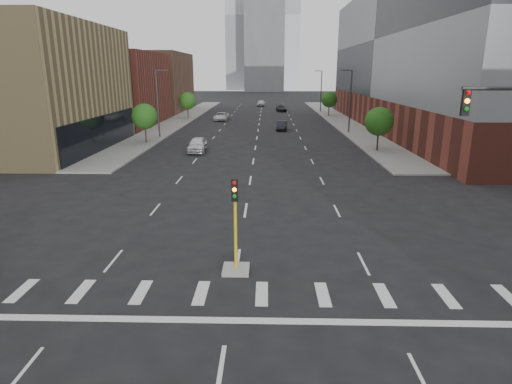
{
  "coord_description": "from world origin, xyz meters",
  "views": [
    {
      "loc": [
        1.36,
        -8.76,
        8.77
      ],
      "look_at": [
        0.8,
        13.53,
        2.5
      ],
      "focal_mm": 30.0,
      "sensor_mm": 36.0,
      "label": 1
    }
  ],
  "objects_px": {
    "car_far_left": "(221,117)",
    "car_distant": "(261,103)",
    "car_near_left": "(197,145)",
    "car_deep_right": "(281,108)",
    "median_traffic_signal": "(236,252)",
    "car_mid_right": "(282,125)"
  },
  "relations": [
    {
      "from": "car_distant",
      "to": "car_near_left",
      "type": "bearing_deg",
      "value": -93.39
    },
    {
      "from": "car_mid_right",
      "to": "car_distant",
      "type": "distance_m",
      "value": 48.88
    },
    {
      "from": "median_traffic_signal",
      "to": "car_far_left",
      "type": "distance_m",
      "value": 63.2
    },
    {
      "from": "median_traffic_signal",
      "to": "car_distant",
      "type": "height_order",
      "value": "median_traffic_signal"
    },
    {
      "from": "car_near_left",
      "to": "car_mid_right",
      "type": "xyz_separation_m",
      "value": [
        10.22,
        19.16,
        -0.11
      ]
    },
    {
      "from": "median_traffic_signal",
      "to": "car_near_left",
      "type": "bearing_deg",
      "value": 102.18
    },
    {
      "from": "car_far_left",
      "to": "car_deep_right",
      "type": "relative_size",
      "value": 1.09
    },
    {
      "from": "car_far_left",
      "to": "car_distant",
      "type": "distance_m",
      "value": 35.91
    },
    {
      "from": "car_near_left",
      "to": "car_mid_right",
      "type": "relative_size",
      "value": 1.11
    },
    {
      "from": "car_near_left",
      "to": "car_far_left",
      "type": "distance_m",
      "value": 32.64
    },
    {
      "from": "car_near_left",
      "to": "car_distant",
      "type": "bearing_deg",
      "value": 83.68
    },
    {
      "from": "car_deep_right",
      "to": "car_distant",
      "type": "relative_size",
      "value": 1.03
    },
    {
      "from": "car_deep_right",
      "to": "car_far_left",
      "type": "bearing_deg",
      "value": -127.77
    },
    {
      "from": "car_distant",
      "to": "car_deep_right",
      "type": "bearing_deg",
      "value": -71.14
    },
    {
      "from": "car_mid_right",
      "to": "car_far_left",
      "type": "height_order",
      "value": "car_far_left"
    },
    {
      "from": "car_near_left",
      "to": "car_distant",
      "type": "height_order",
      "value": "car_near_left"
    },
    {
      "from": "car_near_left",
      "to": "car_far_left",
      "type": "bearing_deg",
      "value": 90.07
    },
    {
      "from": "median_traffic_signal",
      "to": "car_deep_right",
      "type": "distance_m",
      "value": 82.13
    },
    {
      "from": "car_mid_right",
      "to": "car_deep_right",
      "type": "height_order",
      "value": "car_mid_right"
    },
    {
      "from": "car_near_left",
      "to": "car_deep_right",
      "type": "bearing_deg",
      "value": 76.81
    },
    {
      "from": "car_mid_right",
      "to": "car_distant",
      "type": "xyz_separation_m",
      "value": [
        -3.95,
        48.72,
        0.09
      ]
    },
    {
      "from": "median_traffic_signal",
      "to": "car_mid_right",
      "type": "relative_size",
      "value": 1.0
    }
  ]
}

